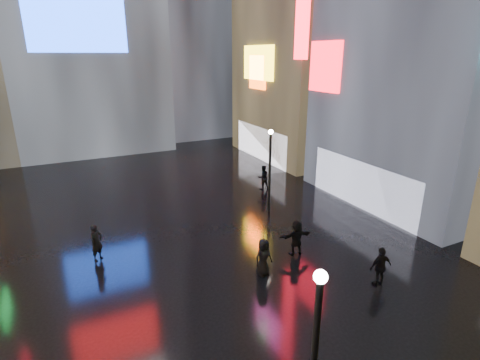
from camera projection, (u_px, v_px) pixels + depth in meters
ground at (180, 221)px, 22.08m from camera, size 140.00×140.00×0.00m
lamp_near at (314, 358)px, 8.32m from camera, size 0.30×0.30×5.20m
lamp_far at (270, 166)px, 22.58m from camera, size 0.30×0.30×5.20m
pedestrian_3 at (381, 267)px, 15.73m from camera, size 1.08×0.54×1.78m
pedestrian_4 at (263, 257)px, 16.53m from camera, size 0.89×0.63×1.72m
pedestrian_5 at (296, 238)px, 18.22m from camera, size 1.71×0.76×1.78m
pedestrian_6 at (97, 243)px, 17.71m from camera, size 0.78×0.75×1.81m
pedestrian_7 at (263, 177)px, 27.13m from camera, size 0.90×0.73×1.78m
umbrella_2 at (264, 231)px, 16.13m from camera, size 1.26×1.26×0.81m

